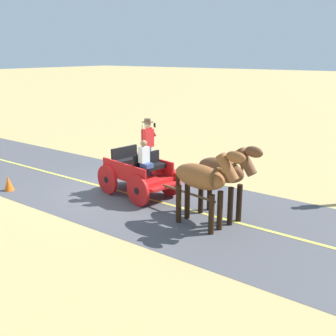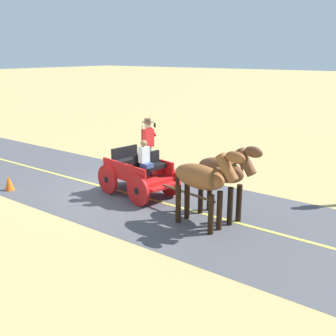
{
  "view_description": "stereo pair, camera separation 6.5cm",
  "coord_description": "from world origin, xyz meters",
  "views": [
    {
      "loc": [
        9.23,
        8.87,
        4.43
      ],
      "look_at": [
        -0.14,
        1.99,
        1.1
      ],
      "focal_mm": 43.03,
      "sensor_mm": 36.0,
      "label": 1
    },
    {
      "loc": [
        9.19,
        8.92,
        4.43
      ],
      "look_at": [
        -0.14,
        1.99,
        1.1
      ],
      "focal_mm": 43.03,
      "sensor_mm": 36.0,
      "label": 2
    }
  ],
  "objects": [
    {
      "name": "horse_near_side",
      "position": [
        -0.05,
        3.93,
        1.32
      ],
      "size": [
        0.89,
        2.15,
        2.21
      ],
      "color": "brown",
      "rests_on": "ground"
    },
    {
      "name": "horse_drawn_carriage",
      "position": [
        -0.13,
        0.87,
        0.82
      ],
      "size": [
        1.8,
        4.51,
        2.5
      ],
      "color": "red",
      "rests_on": "ground"
    },
    {
      "name": "road_centre_stripe",
      "position": [
        0.0,
        0.0,
        0.01
      ],
      "size": [
        0.12,
        160.0,
        0.0
      ],
      "primitive_type": "cube",
      "color": "#DBCC4C",
      "rests_on": "road_surface"
    },
    {
      "name": "horse_off_side",
      "position": [
        0.79,
        3.78,
        1.32
      ],
      "size": [
        0.72,
        2.14,
        2.21
      ],
      "color": "brown",
      "rests_on": "ground"
    },
    {
      "name": "road_surface",
      "position": [
        0.0,
        0.0,
        0.0
      ],
      "size": [
        5.22,
        160.0,
        0.01
      ],
      "primitive_type": "cube",
      "color": "#4C4C51",
      "rests_on": "ground"
    },
    {
      "name": "traffic_cone",
      "position": [
        2.11,
        -2.95,
        0.25
      ],
      "size": [
        0.32,
        0.32,
        0.5
      ],
      "primitive_type": "cone",
      "color": "orange",
      "rests_on": "ground"
    },
    {
      "name": "ground_plane",
      "position": [
        0.0,
        0.0,
        0.0
      ],
      "size": [
        200.0,
        200.0,
        0.0
      ],
      "primitive_type": "plane",
      "color": "tan"
    }
  ]
}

